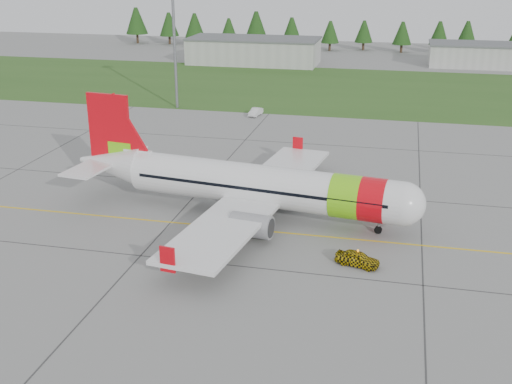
# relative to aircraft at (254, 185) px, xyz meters

# --- Properties ---
(ground) EXTENTS (320.00, 320.00, 0.00)m
(ground) POSITION_rel_aircraft_xyz_m (7.12, -11.75, -3.37)
(ground) COLOR gray
(ground) RESTS_ON ground
(aircraft) EXTENTS (38.46, 35.76, 11.68)m
(aircraft) POSITION_rel_aircraft_xyz_m (0.00, 0.00, 0.00)
(aircraft) COLOR silver
(aircraft) RESTS_ON ground
(follow_me_car) EXTENTS (1.70, 1.87, 3.91)m
(follow_me_car) POSITION_rel_aircraft_xyz_m (11.49, -9.27, -1.41)
(follow_me_car) COLOR gold
(follow_me_car) RESTS_ON ground
(service_van) EXTENTS (1.55, 1.49, 3.93)m
(service_van) POSITION_rel_aircraft_xyz_m (-9.86, 43.55, -1.40)
(service_van) COLOR silver
(service_van) RESTS_ON ground
(grass_strip) EXTENTS (320.00, 50.00, 0.03)m
(grass_strip) POSITION_rel_aircraft_xyz_m (7.12, 70.25, -3.35)
(grass_strip) COLOR #30561E
(grass_strip) RESTS_ON ground
(taxi_guideline) EXTENTS (120.00, 0.25, 0.02)m
(taxi_guideline) POSITION_rel_aircraft_xyz_m (7.12, -3.75, -3.36)
(taxi_guideline) COLOR gold
(taxi_guideline) RESTS_ON ground
(hangar_west) EXTENTS (32.00, 14.00, 6.00)m
(hangar_west) POSITION_rel_aircraft_xyz_m (-22.88, 98.25, -0.37)
(hangar_west) COLOR #A8A8A3
(hangar_west) RESTS_ON ground
(hangar_east) EXTENTS (24.00, 12.00, 5.20)m
(hangar_east) POSITION_rel_aircraft_xyz_m (32.12, 106.25, -0.77)
(hangar_east) COLOR #A8A8A3
(hangar_east) RESTS_ON ground
(floodlight_mast) EXTENTS (0.50, 0.50, 20.00)m
(floodlight_mast) POSITION_rel_aircraft_xyz_m (-24.88, 46.25, 6.63)
(floodlight_mast) COLOR slate
(floodlight_mast) RESTS_ON ground
(treeline) EXTENTS (160.00, 8.00, 10.00)m
(treeline) POSITION_rel_aircraft_xyz_m (7.12, 126.25, 1.63)
(treeline) COLOR #1C3F14
(treeline) RESTS_ON ground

